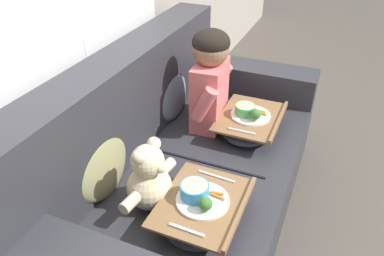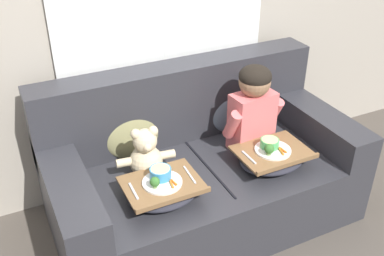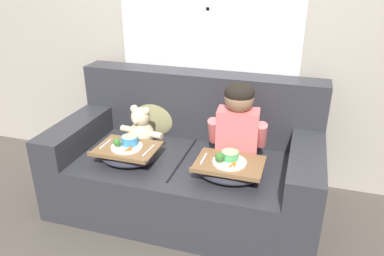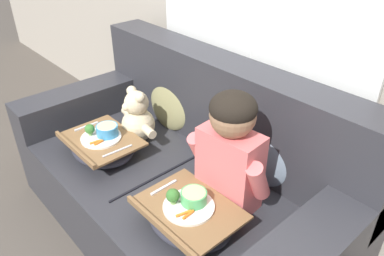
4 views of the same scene
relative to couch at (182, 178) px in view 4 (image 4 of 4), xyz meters
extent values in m
plane|color=#4C443D|center=(0.00, -0.07, -0.33)|extent=(14.00, 14.00, 0.00)
cube|color=#2D2D33|center=(0.00, -0.07, -0.12)|extent=(1.88, 0.97, 0.43)
cube|color=#2D2D33|center=(0.00, 0.30, 0.35)|extent=(1.88, 0.22, 0.52)
cube|color=#2D2D33|center=(-0.83, -0.07, 0.19)|extent=(0.22, 0.97, 0.20)
cube|color=#2D2D33|center=(0.83, -0.07, 0.19)|extent=(0.22, 0.97, 0.20)
cube|color=black|center=(0.00, -0.09, 0.10)|extent=(0.01, 0.71, 0.01)
ellipsoid|color=slate|center=(0.36, 0.23, 0.27)|extent=(0.37, 0.18, 0.39)
ellipsoid|color=#898456|center=(-0.36, 0.23, 0.27)|extent=(0.39, 0.19, 0.40)
cube|color=#DB6666|center=(0.36, -0.03, 0.28)|extent=(0.29, 0.18, 0.38)
sphere|color=#936B4C|center=(0.36, -0.03, 0.56)|extent=(0.20, 0.20, 0.20)
ellipsoid|color=black|center=(0.36, -0.03, 0.59)|extent=(0.20, 0.20, 0.14)
cylinder|color=#DB6666|center=(0.20, -0.05, 0.31)|extent=(0.09, 0.15, 0.21)
cylinder|color=#DB6666|center=(0.52, -0.03, 0.31)|extent=(0.09, 0.15, 0.21)
sphere|color=beige|center=(-0.36, -0.03, 0.19)|extent=(0.19, 0.19, 0.19)
sphere|color=beige|center=(-0.36, -0.03, 0.33)|extent=(0.14, 0.14, 0.14)
sphere|color=beige|center=(-0.41, -0.02, 0.39)|extent=(0.06, 0.06, 0.06)
sphere|color=beige|center=(-0.31, -0.03, 0.39)|extent=(0.06, 0.06, 0.06)
sphere|color=beige|center=(-0.37, -0.09, 0.33)|extent=(0.05, 0.05, 0.05)
sphere|color=black|center=(-0.37, -0.10, 0.33)|extent=(0.02, 0.02, 0.02)
cylinder|color=beige|center=(-0.48, -0.01, 0.21)|extent=(0.10, 0.06, 0.05)
cylinder|color=beige|center=(-0.24, -0.04, 0.21)|extent=(0.10, 0.06, 0.05)
cylinder|color=beige|center=(-0.42, -0.12, 0.12)|extent=(0.06, 0.09, 0.05)
cylinder|color=beige|center=(-0.33, -0.13, 0.12)|extent=(0.06, 0.09, 0.05)
ellipsoid|color=#2D2D38|center=(0.36, -0.27, 0.14)|extent=(0.42, 0.32, 0.09)
cube|color=brown|center=(0.36, -0.27, 0.19)|extent=(0.43, 0.33, 0.01)
cube|color=brown|center=(0.36, -0.43, 0.21)|extent=(0.43, 0.02, 0.02)
cylinder|color=white|center=(0.36, -0.27, 0.21)|extent=(0.22, 0.22, 0.01)
cylinder|color=#4CAD60|center=(0.36, -0.24, 0.24)|extent=(0.11, 0.11, 0.05)
cylinder|color=#E5D189|center=(0.36, -0.24, 0.26)|extent=(0.10, 0.10, 0.01)
sphere|color=#38702D|center=(0.30, -0.31, 0.25)|extent=(0.06, 0.06, 0.06)
cylinder|color=#7A9E56|center=(0.30, -0.31, 0.22)|extent=(0.02, 0.02, 0.03)
cylinder|color=orange|center=(0.38, -0.32, 0.22)|extent=(0.03, 0.07, 0.01)
cylinder|color=orange|center=(0.40, -0.31, 0.22)|extent=(0.02, 0.06, 0.01)
cube|color=silver|center=(0.19, -0.27, 0.20)|extent=(0.01, 0.14, 0.01)
ellipsoid|color=#2D2D38|center=(-0.36, -0.27, 0.14)|extent=(0.40, 0.32, 0.09)
cube|color=brown|center=(-0.36, -0.27, 0.19)|extent=(0.42, 0.33, 0.01)
cube|color=brown|center=(-0.36, -0.43, 0.21)|extent=(0.42, 0.02, 0.02)
cylinder|color=white|center=(-0.36, -0.27, 0.21)|extent=(0.22, 0.22, 0.01)
cylinder|color=#3889C1|center=(-0.35, -0.23, 0.24)|extent=(0.12, 0.12, 0.06)
cylinder|color=#E5D189|center=(-0.35, -0.23, 0.27)|extent=(0.10, 0.10, 0.01)
sphere|color=#38702D|center=(-0.41, -0.30, 0.25)|extent=(0.05, 0.05, 0.05)
cylinder|color=#7A9E56|center=(-0.41, -0.30, 0.22)|extent=(0.02, 0.02, 0.02)
cylinder|color=orange|center=(-0.33, -0.32, 0.22)|extent=(0.02, 0.06, 0.01)
cylinder|color=orange|center=(-0.31, -0.31, 0.22)|extent=(0.02, 0.06, 0.01)
cube|color=silver|center=(-0.52, -0.27, 0.20)|extent=(0.02, 0.14, 0.01)
cube|color=silver|center=(-0.20, -0.27, 0.20)|extent=(0.02, 0.17, 0.01)
camera|label=1|loc=(-1.39, -0.66, 1.28)|focal=35.00mm
camera|label=2|loc=(-1.06, -2.08, 1.70)|focal=42.00mm
camera|label=3|loc=(0.75, -2.33, 1.38)|focal=35.00mm
camera|label=4|loc=(1.24, -1.04, 1.31)|focal=35.00mm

